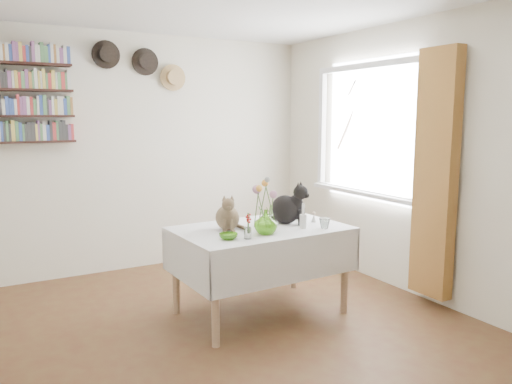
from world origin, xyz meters
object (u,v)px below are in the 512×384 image
black_cat (285,202)px  dining_table (261,249)px  flower_vase (266,222)px  bookshelf_unit (16,94)px  tabby_cat (227,211)px

black_cat → dining_table: bearing=151.6°
dining_table → flower_vase: flower_vase is taller
dining_table → bookshelf_unit: bearing=133.7°
black_cat → bookshelf_unit: 2.68m
black_cat → bookshelf_unit: size_ratio=0.37×
flower_vase → bookshelf_unit: (-1.55, 1.92, 1.01)m
tabby_cat → black_cat: bearing=20.1°
bookshelf_unit → tabby_cat: bearing=-50.2°
tabby_cat → flower_vase: bearing=-34.6°
black_cat → flower_vase: (-0.35, -0.27, -0.09)m
flower_vase → bookshelf_unit: size_ratio=0.19×
black_cat → bookshelf_unit: bookshelf_unit is taller
flower_vase → bookshelf_unit: 2.67m
dining_table → flower_vase: 0.36m
black_cat → flower_vase: 0.45m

